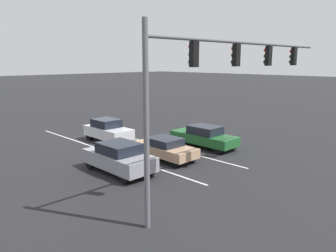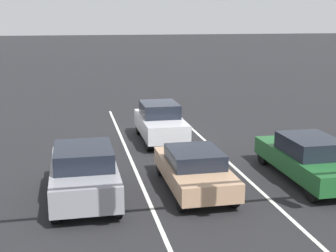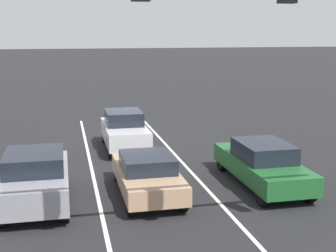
% 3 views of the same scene
% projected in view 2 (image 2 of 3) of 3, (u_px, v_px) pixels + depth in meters
% --- Properties ---
extents(ground_plane, '(240.00, 240.00, 0.00)m').
position_uv_depth(ground_plane, '(160.00, 135.00, 21.44)').
color(ground_plane, black).
extents(lane_stripe_left_divider, '(0.12, 17.59, 0.01)m').
position_uv_depth(lane_stripe_left_divider, '(215.00, 149.00, 19.13)').
color(lane_stripe_left_divider, silver).
rests_on(lane_stripe_left_divider, ground_plane).
extents(lane_stripe_center_divider, '(0.12, 17.59, 0.01)m').
position_uv_depth(lane_stripe_center_divider, '(129.00, 155.00, 18.43)').
color(lane_stripe_center_divider, silver).
rests_on(lane_stripe_center_divider, ground_plane).
extents(car_gray_rightlane_front, '(1.91, 4.23, 1.60)m').
position_uv_depth(car_gray_rightlane_front, '(84.00, 172.00, 13.82)').
color(car_gray_rightlane_front, gray).
rests_on(car_gray_rightlane_front, ground_plane).
extents(car_darkgreen_leftlane_front, '(1.78, 4.80, 1.48)m').
position_uv_depth(car_darkgreen_leftlane_front, '(308.00, 158.00, 15.46)').
color(car_darkgreen_leftlane_front, '#1E5928').
rests_on(car_darkgreen_leftlane_front, ground_plane).
extents(car_tan_midlane_front, '(1.77, 4.23, 1.31)m').
position_uv_depth(car_tan_midlane_front, '(194.00, 169.00, 14.58)').
color(car_tan_midlane_front, tan).
rests_on(car_tan_midlane_front, ground_plane).
extents(car_silver_midlane_second, '(1.74, 4.01, 1.66)m').
position_uv_depth(car_silver_midlane_second, '(160.00, 122.00, 20.29)').
color(car_silver_midlane_second, silver).
rests_on(car_silver_midlane_second, ground_plane).
extents(traffic_signal_gantry, '(12.75, 0.37, 7.18)m').
position_uv_depth(traffic_signal_gantry, '(177.00, 10.00, 7.81)').
color(traffic_signal_gantry, slate).
rests_on(traffic_signal_gantry, ground_plane).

